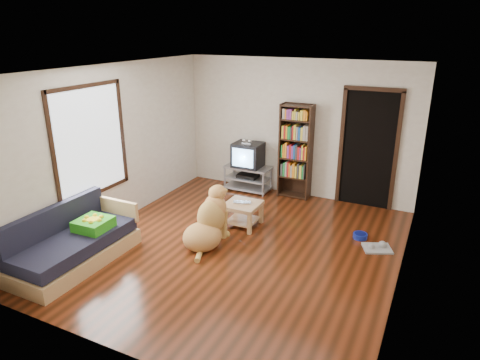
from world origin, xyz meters
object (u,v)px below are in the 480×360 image
at_px(tv_stand, 248,177).
at_px(dog, 208,223).
at_px(laptop, 242,203).
at_px(dog_bowl, 360,236).
at_px(sofa, 74,245).
at_px(coffee_table, 243,210).
at_px(crt_tv, 248,154).
at_px(grey_rag, 377,248).
at_px(green_cushion, 94,224).
at_px(bookshelf, 296,146).

height_order(tv_stand, dog, dog).
height_order(laptop, tv_stand, tv_stand).
xyz_separation_m(laptop, tv_stand, (-0.62, 1.57, -0.14)).
distance_m(dog_bowl, tv_stand, 2.74).
relative_size(sofa, coffee_table, 3.27).
height_order(crt_tv, dog, crt_tv).
bearing_deg(grey_rag, laptop, -175.38).
bearing_deg(crt_tv, green_cushion, -104.15).
height_order(laptop, dog_bowl, laptop).
xyz_separation_m(dog_bowl, sofa, (-3.45, -2.48, 0.22)).
bearing_deg(green_cushion, crt_tv, 73.54).
bearing_deg(coffee_table, dog, -104.14).
relative_size(green_cushion, coffee_table, 0.82).
xyz_separation_m(tv_stand, sofa, (-0.97, -3.63, -0.01)).
height_order(laptop, grey_rag, laptop).
height_order(bookshelf, coffee_table, bookshelf).
height_order(green_cushion, grey_rag, green_cushion).
height_order(laptop, sofa, sofa).
distance_m(crt_tv, bookshelf, 0.99).
height_order(grey_rag, crt_tv, crt_tv).
height_order(coffee_table, dog, dog).
bearing_deg(bookshelf, grey_rag, -39.28).
xyz_separation_m(laptop, dog_bowl, (1.85, 0.42, -0.37)).
distance_m(grey_rag, sofa, 4.37).
bearing_deg(coffee_table, laptop, -90.00).
bearing_deg(tv_stand, dog, -79.61).
bearing_deg(sofa, crt_tv, 75.07).
relative_size(grey_rag, sofa, 0.22).
bearing_deg(bookshelf, tv_stand, -174.37).
bearing_deg(sofa, grey_rag, 30.73).
xyz_separation_m(dog_bowl, coffee_table, (-1.85, -0.39, 0.24)).
height_order(crt_tv, sofa, crt_tv).
bearing_deg(dog, crt_tv, 100.29).
distance_m(bookshelf, coffee_table, 1.82).
distance_m(green_cushion, dog_bowl, 4.01).
bearing_deg(coffee_table, grey_rag, 3.82).
relative_size(coffee_table, dog, 0.49).
bearing_deg(dog_bowl, tv_stand, 155.08).
relative_size(dog_bowl, coffee_table, 0.40).
bearing_deg(sofa, dog_bowl, 35.70).
distance_m(green_cushion, laptop, 2.31).
height_order(dog_bowl, dog, dog).
height_order(dog_bowl, coffee_table, coffee_table).
distance_m(coffee_table, dog, 0.81).
distance_m(sofa, dog, 1.92).
relative_size(green_cushion, tv_stand, 0.50).
distance_m(grey_rag, coffee_table, 2.18).
xyz_separation_m(green_cushion, dog_bowl, (3.33, 2.20, -0.45)).
xyz_separation_m(laptop, sofa, (-1.60, -2.06, -0.15)).
bearing_deg(tv_stand, coffee_table, -68.04).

